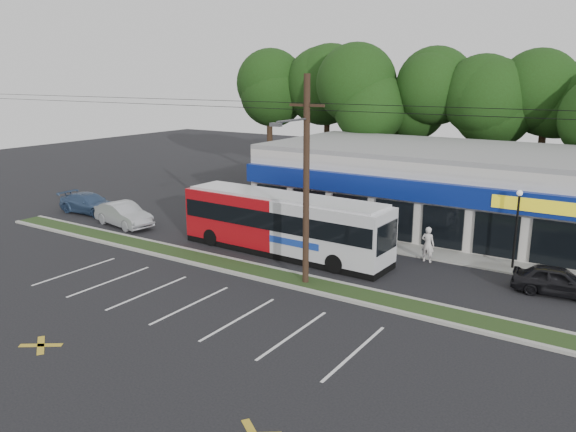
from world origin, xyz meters
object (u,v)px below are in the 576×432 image
(car_blue, at_px, (90,203))
(metrobus, at_px, (284,223))
(pedestrian_b, at_px, (372,240))
(car_silver, at_px, (124,214))
(pedestrian_a, at_px, (428,244))
(car_dark, at_px, (558,281))
(utility_pole, at_px, (302,175))
(lamp_post, at_px, (517,220))

(car_blue, bearing_deg, metrobus, -93.50)
(car_blue, distance_m, pedestrian_b, 21.78)
(car_silver, height_order, pedestrian_b, car_silver)
(car_silver, height_order, car_blue, car_silver)
(car_blue, relative_size, pedestrian_a, 2.57)
(metrobus, bearing_deg, car_dark, 8.61)
(car_blue, bearing_deg, pedestrian_b, -85.59)
(metrobus, height_order, car_blue, metrobus)
(car_silver, distance_m, car_blue, 5.16)
(pedestrian_b, bearing_deg, car_silver, 22.53)
(car_dark, xyz_separation_m, car_silver, (-26.52, -2.60, 0.13))
(utility_pole, distance_m, car_dark, 12.81)
(metrobus, relative_size, pedestrian_b, 8.37)
(metrobus, xyz_separation_m, pedestrian_a, (7.40, 3.04, -0.83))
(lamp_post, bearing_deg, metrobus, -159.67)
(lamp_post, relative_size, car_blue, 0.84)
(car_blue, height_order, pedestrian_b, pedestrian_b)
(car_silver, relative_size, car_blue, 0.96)
(utility_pole, bearing_deg, pedestrian_b, 83.64)
(car_dark, relative_size, pedestrian_b, 2.58)
(pedestrian_a, bearing_deg, car_silver, 13.95)
(car_dark, height_order, car_silver, car_silver)
(car_dark, bearing_deg, pedestrian_a, 72.75)
(utility_pole, bearing_deg, car_blue, 169.58)
(utility_pole, relative_size, pedestrian_a, 25.28)
(lamp_post, bearing_deg, utility_pole, -136.05)
(utility_pole, relative_size, car_dark, 12.61)
(pedestrian_a, bearing_deg, lamp_post, -160.56)
(car_dark, bearing_deg, lamp_post, 37.96)
(metrobus, distance_m, car_silver, 12.50)
(pedestrian_a, bearing_deg, pedestrian_b, 4.72)
(lamp_post, height_order, car_dark, lamp_post)
(pedestrian_a, bearing_deg, metrobus, 25.12)
(utility_pole, distance_m, pedestrian_a, 8.89)
(car_dark, distance_m, car_blue, 31.59)
(utility_pole, xyz_separation_m, car_blue, (-20.89, 3.84, -4.68))
(car_blue, bearing_deg, car_dark, -89.98)
(pedestrian_a, xyz_separation_m, pedestrian_b, (-3.24, -0.11, -0.22))
(utility_pole, relative_size, metrobus, 3.89)
(utility_pole, height_order, metrobus, utility_pole)
(car_silver, bearing_deg, lamp_post, -68.88)
(lamp_post, distance_m, car_dark, 4.10)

